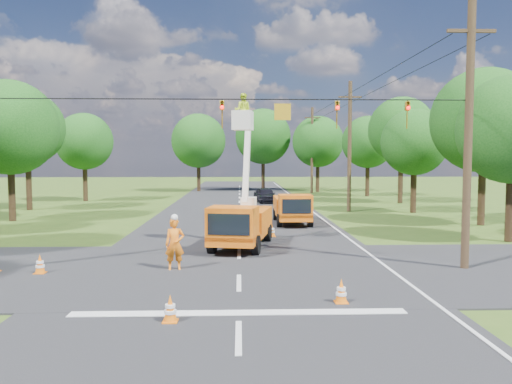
{
  "coord_description": "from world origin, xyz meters",
  "views": [
    {
      "loc": [
        0.04,
        -16.27,
        4.2
      ],
      "look_at": [
        0.78,
        6.62,
        2.6
      ],
      "focal_mm": 35.0,
      "sensor_mm": 36.0,
      "label": 1
    }
  ],
  "objects_px": {
    "tree_left_d": "(10,128)",
    "tree_right_c": "(414,142)",
    "second_truck": "(292,208)",
    "traffic_cone_0": "(170,309)",
    "tree_left_e": "(27,128)",
    "tree_far_c": "(318,142)",
    "ground_worker": "(175,244)",
    "tree_far_a": "(198,141)",
    "traffic_cone_2": "(250,236)",
    "traffic_cone_4": "(40,264)",
    "tree_far_b": "(263,137)",
    "pole_right_near": "(468,133)",
    "tree_right_d": "(401,130)",
    "tree_right_e": "(368,142)",
    "bucket_truck": "(241,215)",
    "traffic_cone_3": "(272,230)",
    "traffic_cone_7": "(305,216)",
    "tree_right_b": "(484,121)",
    "pole_right_far": "(312,149)",
    "tree_left_f": "(84,142)",
    "distant_car": "(265,195)",
    "traffic_cone_1": "(341,291)",
    "pole_right_mid": "(350,145)"
  },
  "relations": [
    {
      "from": "distant_car",
      "to": "traffic_cone_2",
      "type": "height_order",
      "value": "distant_car"
    },
    {
      "from": "ground_worker",
      "to": "tree_far_a",
      "type": "xyz_separation_m",
      "value": [
        -2.62,
        42.89,
        5.21
      ]
    },
    {
      "from": "traffic_cone_4",
      "to": "tree_right_d",
      "type": "distance_m",
      "value": 35.64
    },
    {
      "from": "second_truck",
      "to": "tree_far_c",
      "type": "height_order",
      "value": "tree_far_c"
    },
    {
      "from": "pole_right_near",
      "to": "tree_left_f",
      "type": "bearing_deg",
      "value": 127.84
    },
    {
      "from": "traffic_cone_0",
      "to": "tree_left_e",
      "type": "height_order",
      "value": "tree_left_e"
    },
    {
      "from": "tree_far_a",
      "to": "tree_left_e",
      "type": "bearing_deg",
      "value": -119.33
    },
    {
      "from": "ground_worker",
      "to": "tree_right_b",
      "type": "xyz_separation_m",
      "value": [
        17.38,
        11.89,
        5.46
      ]
    },
    {
      "from": "tree_right_b",
      "to": "tree_right_d",
      "type": "xyz_separation_m",
      "value": [
        -0.2,
        15.0,
        0.24
      ]
    },
    {
      "from": "traffic_cone_1",
      "to": "traffic_cone_2",
      "type": "relative_size",
      "value": 1.0
    },
    {
      "from": "traffic_cone_3",
      "to": "traffic_cone_7",
      "type": "bearing_deg",
      "value": 68.54
    },
    {
      "from": "ground_worker",
      "to": "tree_right_c",
      "type": "distance_m",
      "value": 24.87
    },
    {
      "from": "distant_car",
      "to": "pole_right_near",
      "type": "bearing_deg",
      "value": -87.64
    },
    {
      "from": "tree_right_c",
      "to": "tree_right_e",
      "type": "relative_size",
      "value": 0.91
    },
    {
      "from": "tree_right_d",
      "to": "tree_left_d",
      "type": "bearing_deg",
      "value": -158.07
    },
    {
      "from": "tree_far_a",
      "to": "traffic_cone_1",
      "type": "bearing_deg",
      "value": -80.47
    },
    {
      "from": "bucket_truck",
      "to": "tree_right_d",
      "type": "bearing_deg",
      "value": 68.04
    },
    {
      "from": "traffic_cone_2",
      "to": "tree_left_d",
      "type": "height_order",
      "value": "tree_left_d"
    },
    {
      "from": "traffic_cone_4",
      "to": "tree_far_b",
      "type": "height_order",
      "value": "tree_far_b"
    },
    {
      "from": "bucket_truck",
      "to": "tree_right_c",
      "type": "distance_m",
      "value": 19.79
    },
    {
      "from": "second_truck",
      "to": "traffic_cone_2",
      "type": "xyz_separation_m",
      "value": [
        -2.81,
        -6.89,
        -0.67
      ]
    },
    {
      "from": "traffic_cone_4",
      "to": "tree_far_a",
      "type": "distance_m",
      "value": 43.79
    },
    {
      "from": "tree_right_c",
      "to": "second_truck",
      "type": "bearing_deg",
      "value": -147.64
    },
    {
      "from": "bucket_truck",
      "to": "traffic_cone_2",
      "type": "relative_size",
      "value": 10.09
    },
    {
      "from": "traffic_cone_2",
      "to": "tree_right_c",
      "type": "height_order",
      "value": "tree_right_c"
    },
    {
      "from": "traffic_cone_4",
      "to": "tree_right_b",
      "type": "height_order",
      "value": "tree_right_b"
    },
    {
      "from": "tree_left_d",
      "to": "tree_right_c",
      "type": "xyz_separation_m",
      "value": [
        28.2,
        4.0,
        -0.81
      ]
    },
    {
      "from": "second_truck",
      "to": "distant_car",
      "type": "height_order",
      "value": "second_truck"
    },
    {
      "from": "traffic_cone_7",
      "to": "tree_right_b",
      "type": "bearing_deg",
      "value": -11.93
    },
    {
      "from": "pole_right_far",
      "to": "tree_right_e",
      "type": "bearing_deg",
      "value": -43.33
    },
    {
      "from": "bucket_truck",
      "to": "tree_left_d",
      "type": "relative_size",
      "value": 0.78
    },
    {
      "from": "traffic_cone_0",
      "to": "traffic_cone_2",
      "type": "distance_m",
      "value": 11.88
    },
    {
      "from": "pole_right_mid",
      "to": "tree_right_d",
      "type": "bearing_deg",
      "value": 48.01
    },
    {
      "from": "bucket_truck",
      "to": "tree_left_d",
      "type": "bearing_deg",
      "value": 157.01
    },
    {
      "from": "traffic_cone_4",
      "to": "pole_right_near",
      "type": "height_order",
      "value": "pole_right_near"
    },
    {
      "from": "traffic_cone_3",
      "to": "tree_far_a",
      "type": "height_order",
      "value": "tree_far_a"
    },
    {
      "from": "tree_right_d",
      "to": "tree_right_e",
      "type": "relative_size",
      "value": 1.12
    },
    {
      "from": "tree_left_d",
      "to": "tree_right_b",
      "type": "relative_size",
      "value": 0.96
    },
    {
      "from": "bucket_truck",
      "to": "tree_right_e",
      "type": "bearing_deg",
      "value": 77.09
    },
    {
      "from": "pole_right_mid",
      "to": "bucket_truck",
      "type": "bearing_deg",
      "value": -118.73
    },
    {
      "from": "ground_worker",
      "to": "traffic_cone_4",
      "type": "xyz_separation_m",
      "value": [
        -4.77,
        -0.46,
        -0.62
      ]
    },
    {
      "from": "second_truck",
      "to": "tree_far_c",
      "type": "xyz_separation_m",
      "value": [
        6.17,
        29.25,
        5.03
      ]
    },
    {
      "from": "pole_right_near",
      "to": "tree_right_d",
      "type": "xyz_separation_m",
      "value": [
        6.3,
        27.0,
        1.57
      ]
    },
    {
      "from": "tree_far_c",
      "to": "second_truck",
      "type": "bearing_deg",
      "value": -101.91
    },
    {
      "from": "traffic_cone_7",
      "to": "pole_right_near",
      "type": "height_order",
      "value": "pole_right_near"
    },
    {
      "from": "tree_right_e",
      "to": "traffic_cone_4",
      "type": "bearing_deg",
      "value": -120.66
    },
    {
      "from": "pole_right_mid",
      "to": "tree_right_c",
      "type": "height_order",
      "value": "pole_right_mid"
    },
    {
      "from": "second_truck",
      "to": "tree_left_e",
      "type": "distance_m",
      "value": 22.82
    },
    {
      "from": "tree_left_e",
      "to": "tree_right_e",
      "type": "height_order",
      "value": "tree_left_e"
    },
    {
      "from": "traffic_cone_0",
      "to": "tree_left_d",
      "type": "relative_size",
      "value": 0.08
    }
  ]
}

